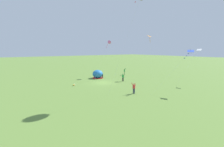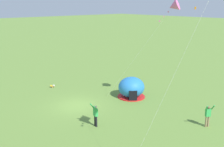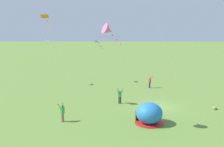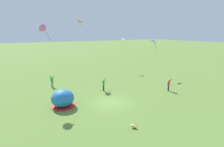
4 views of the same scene
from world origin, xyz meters
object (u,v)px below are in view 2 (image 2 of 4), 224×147
Objects in this scene: kite_pink at (174,6)px; toddler_crawling at (52,86)px; person_arms_raised at (208,115)px; person_center_field at (95,114)px; popup_tent at (131,88)px.

toddler_crawling is at bearing -66.49° from kite_pink.
person_center_field is at bearing -42.38° from person_arms_raised.
person_arms_raised is at bearing 137.62° from person_center_field.
kite_pink is (-5.28, 12.14, 8.90)m from toddler_crawling.
popup_tent reaches higher than toddler_crawling.
popup_tent is 0.29× the size of kite_pink.
person_center_field is 8.71m from person_arms_raised.
kite_pink is at bearing 113.51° from toddler_crawling.
person_arms_raised is at bearing 103.65° from toddler_crawling.
person_center_field is 0.19× the size of kite_pink.
toddler_crawling is 17.27m from person_arms_raised.
kite_pink reaches higher than person_center_field.
kite_pink is at bearing 170.75° from person_center_field.
toddler_crawling is 11.18m from person_center_field.
popup_tent is 5.22× the size of toddler_crawling.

